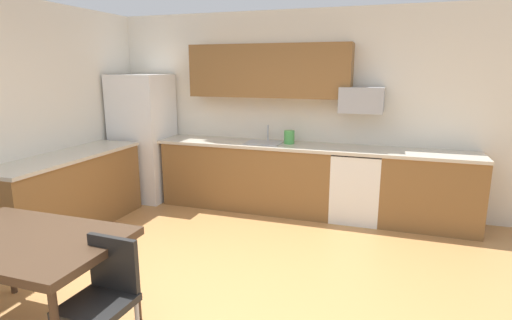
# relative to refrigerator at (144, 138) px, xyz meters

# --- Properties ---
(ground_plane) EXTENTS (12.00, 12.00, 0.00)m
(ground_plane) POSITION_rel_refrigerator_xyz_m (2.18, -2.22, -0.92)
(ground_plane) COLOR #B77F47
(wall_back) EXTENTS (5.80, 0.10, 2.70)m
(wall_back) POSITION_rel_refrigerator_xyz_m (2.18, 0.43, 0.43)
(wall_back) COLOR silver
(wall_back) RESTS_ON ground
(cabinet_run_back) EXTENTS (2.38, 0.60, 0.90)m
(cabinet_run_back) POSITION_rel_refrigerator_xyz_m (1.62, 0.08, -0.47)
(cabinet_run_back) COLOR brown
(cabinet_run_back) RESTS_ON ground
(cabinet_run_back_right) EXTENTS (1.17, 0.60, 0.90)m
(cabinet_run_back_right) POSITION_rel_refrigerator_xyz_m (4.00, 0.08, -0.47)
(cabinet_run_back_right) COLOR brown
(cabinet_run_back_right) RESTS_ON ground
(cabinet_run_left) EXTENTS (0.60, 2.00, 0.90)m
(cabinet_run_left) POSITION_rel_refrigerator_xyz_m (-0.12, -1.42, -0.47)
(cabinet_run_left) COLOR brown
(cabinet_run_left) RESTS_ON ground
(countertop_back) EXTENTS (4.80, 0.64, 0.04)m
(countertop_back) POSITION_rel_refrigerator_xyz_m (2.18, 0.08, -0.00)
(countertop_back) COLOR beige
(countertop_back) RESTS_ON cabinet_run_back
(countertop_left) EXTENTS (0.64, 2.00, 0.04)m
(countertop_left) POSITION_rel_refrigerator_xyz_m (-0.12, -1.42, -0.00)
(countertop_left) COLOR beige
(countertop_left) RESTS_ON cabinet_run_left
(upper_cabinets_back) EXTENTS (2.20, 0.34, 0.70)m
(upper_cabinets_back) POSITION_rel_refrigerator_xyz_m (1.88, 0.21, 0.98)
(upper_cabinets_back) COLOR brown
(refrigerator) EXTENTS (0.76, 0.70, 1.85)m
(refrigerator) POSITION_rel_refrigerator_xyz_m (0.00, 0.00, 0.00)
(refrigerator) COLOR white
(refrigerator) RESTS_ON ground
(oven_range) EXTENTS (0.60, 0.60, 0.91)m
(oven_range) POSITION_rel_refrigerator_xyz_m (3.11, 0.08, -0.47)
(oven_range) COLOR white
(oven_range) RESTS_ON ground
(microwave) EXTENTS (0.54, 0.36, 0.32)m
(microwave) POSITION_rel_refrigerator_xyz_m (3.11, 0.18, 0.62)
(microwave) COLOR #9EA0A5
(sink_basin) EXTENTS (0.48, 0.40, 0.14)m
(sink_basin) POSITION_rel_refrigerator_xyz_m (1.86, 0.08, -0.04)
(sink_basin) COLOR #A5A8AD
(sink_basin) RESTS_ON countertop_back
(sink_faucet) EXTENTS (0.02, 0.02, 0.24)m
(sink_faucet) POSITION_rel_refrigerator_xyz_m (1.86, 0.26, 0.12)
(sink_faucet) COLOR #B2B5BA
(sink_faucet) RESTS_ON countertop_back
(dining_table) EXTENTS (1.40, 0.90, 0.77)m
(dining_table) POSITION_rel_refrigerator_xyz_m (1.08, -3.13, -0.22)
(dining_table) COLOR #422D1E
(dining_table) RESTS_ON ground
(chair_near_table) EXTENTS (0.42, 0.42, 0.85)m
(chair_near_table) POSITION_rel_refrigerator_xyz_m (1.79, -3.18, -0.42)
(chair_near_table) COLOR black
(chair_near_table) RESTS_ON ground
(kettle) EXTENTS (0.14, 0.14, 0.20)m
(kettle) POSITION_rel_refrigerator_xyz_m (2.20, 0.13, 0.10)
(kettle) COLOR #4CA54C
(kettle) RESTS_ON countertop_back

